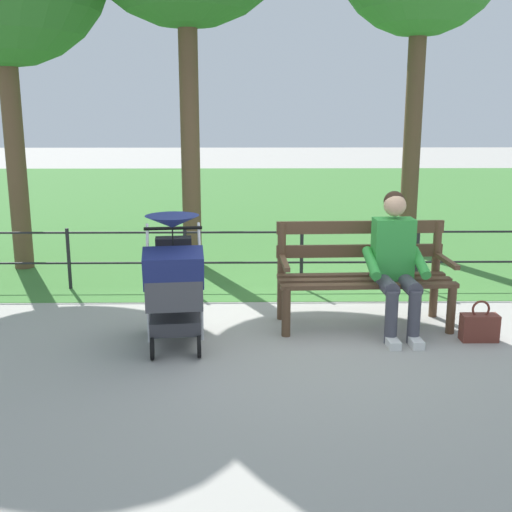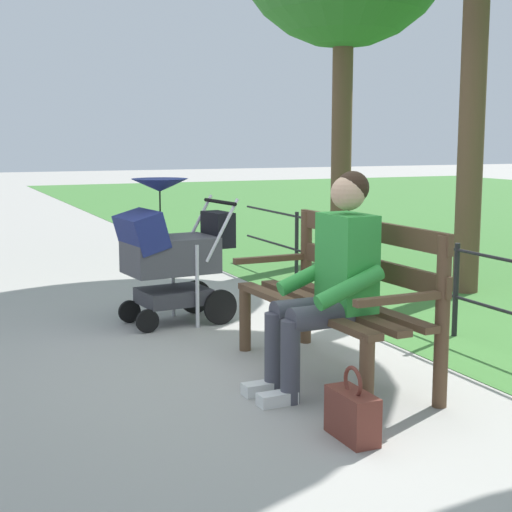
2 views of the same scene
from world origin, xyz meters
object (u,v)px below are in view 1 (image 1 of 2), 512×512
object	(u,v)px
park_bench	(363,270)
stroller	(174,279)
person_on_bench	(396,259)
handbag	(479,327)

from	to	relation	value
park_bench	stroller	distance (m)	1.80
person_on_bench	handbag	world-z (taller)	person_on_bench
person_on_bench	park_bench	bearing A→B (deg)	-41.94
handbag	stroller	bearing A→B (deg)	2.09
park_bench	handbag	bearing A→B (deg)	153.09
person_on_bench	stroller	world-z (taller)	person_on_bench
park_bench	handbag	xyz separation A→B (m)	(-0.95, 0.48, -0.40)
handbag	park_bench	bearing A→B (deg)	-26.91
stroller	park_bench	bearing A→B (deg)	-161.11
handbag	person_on_bench	bearing A→B (deg)	-20.31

